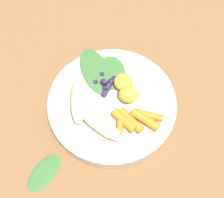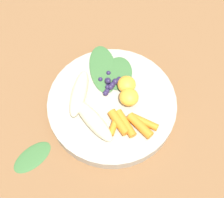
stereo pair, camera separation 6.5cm
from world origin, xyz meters
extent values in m
plane|color=brown|center=(0.00, 0.00, 0.00)|extent=(2.40, 2.40, 0.00)
cylinder|color=#B2AD9E|center=(0.00, 0.00, 0.02)|extent=(0.28, 0.28, 0.03)
ellipsoid|color=beige|center=(-0.06, -0.03, 0.05)|extent=(0.06, 0.12, 0.03)
ellipsoid|color=beige|center=(-0.06, 0.04, 0.05)|extent=(0.09, 0.11, 0.03)
ellipsoid|color=#F4A833|center=(0.04, 0.02, 0.05)|extent=(0.04, 0.04, 0.03)
ellipsoid|color=#F4A833|center=(0.03, -0.01, 0.05)|extent=(0.04, 0.04, 0.03)
cylinder|color=orange|center=(-0.02, -0.05, 0.04)|extent=(0.04, 0.04, 0.01)
cylinder|color=orange|center=(-0.01, -0.06, 0.04)|extent=(0.02, 0.06, 0.02)
cylinder|color=orange|center=(0.00, -0.06, 0.04)|extent=(0.02, 0.06, 0.02)
cylinder|color=orange|center=(0.02, -0.08, 0.04)|extent=(0.03, 0.07, 0.02)
cylinder|color=orange|center=(0.04, -0.08, 0.04)|extent=(0.05, 0.05, 0.01)
sphere|color=#2D234C|center=(0.01, 0.03, 0.04)|extent=(0.01, 0.01, 0.01)
sphere|color=#2D234C|center=(0.01, 0.04, 0.04)|extent=(0.01, 0.01, 0.01)
sphere|color=#2D234C|center=(0.00, 0.02, 0.04)|extent=(0.01, 0.01, 0.01)
sphere|color=#2D234C|center=(0.01, 0.03, 0.04)|extent=(0.01, 0.01, 0.01)
sphere|color=#2D234C|center=(0.04, 0.04, 0.04)|extent=(0.01, 0.01, 0.01)
sphere|color=#2D234C|center=(0.03, 0.04, 0.04)|extent=(0.01, 0.01, 0.01)
sphere|color=#2D234C|center=(0.01, 0.04, 0.05)|extent=(0.01, 0.01, 0.01)
sphere|color=#2D234C|center=(-0.01, 0.02, 0.04)|extent=(0.01, 0.01, 0.01)
sphere|color=#2D234C|center=(0.02, 0.07, 0.04)|extent=(0.01, 0.01, 0.01)
sphere|color=#2D234C|center=(0.03, 0.04, 0.04)|extent=(0.01, 0.01, 0.01)
sphere|color=#2D234C|center=(0.01, 0.05, 0.04)|extent=(0.01, 0.01, 0.01)
sphere|color=#2D234C|center=(0.00, 0.06, 0.04)|extent=(0.01, 0.01, 0.01)
sphere|color=#2D234C|center=(0.02, 0.03, 0.04)|extent=(0.01, 0.01, 0.01)
ellipsoid|color=#3D7038|center=(0.04, 0.06, 0.03)|extent=(0.10, 0.11, 0.01)
ellipsoid|color=#3D7038|center=(0.02, 0.08, 0.03)|extent=(0.10, 0.14, 0.01)
ellipsoid|color=#3D7038|center=(-0.20, -0.03, 0.00)|extent=(0.10, 0.07, 0.01)
camera|label=1|loc=(-0.19, -0.24, 0.62)|focal=48.65mm
camera|label=2|loc=(-0.14, -0.28, 0.62)|focal=48.65mm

